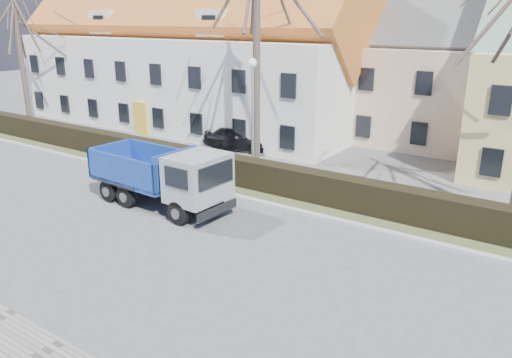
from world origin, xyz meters
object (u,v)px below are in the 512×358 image
Objects in this scene: dump_truck at (156,174)px; streetlight at (253,121)px; cart_frame at (172,178)px; parked_car_a at (239,138)px.

streetlight is at bearing 75.81° from dump_truck.
cart_frame is (-2.73, -2.74, -2.57)m from streetlight.
streetlight is at bearing -145.48° from parked_car_a.
cart_frame is at bearing -134.96° from streetlight.
dump_truck reaches higher than cart_frame.
parked_car_a is (-2.58, 9.38, -0.60)m from dump_truck.
parked_car_a is at bearing 132.55° from streetlight.
cart_frame is 7.30m from parked_car_a.
streetlight reaches higher than cart_frame.
streetlight is 1.38× the size of parked_car_a.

